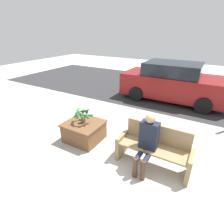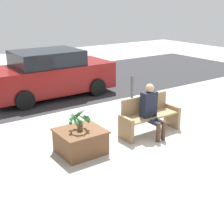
{
  "view_description": "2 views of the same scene",
  "coord_description": "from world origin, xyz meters",
  "px_view_note": "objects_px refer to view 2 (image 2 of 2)",
  "views": [
    {
      "loc": [
        0.98,
        -2.82,
        2.8
      ],
      "look_at": [
        -1.09,
        0.74,
        0.86
      ],
      "focal_mm": 28.0,
      "sensor_mm": 36.0,
      "label": 1
    },
    {
      "loc": [
        -4.76,
        -5.05,
        3.13
      ],
      "look_at": [
        -0.92,
        0.36,
        0.77
      ],
      "focal_mm": 50.0,
      "sensor_mm": 36.0,
      "label": 2
    }
  ],
  "objects_px": {
    "bench": "(149,116)",
    "bollard_post": "(132,87)",
    "person_seated": "(151,108)",
    "parked_car": "(50,74)",
    "planter_box": "(81,141)",
    "potted_plant": "(79,118)"
  },
  "relations": [
    {
      "from": "bench",
      "to": "potted_plant",
      "type": "bearing_deg",
      "value": 179.8
    },
    {
      "from": "bench",
      "to": "person_seated",
      "type": "height_order",
      "value": "person_seated"
    },
    {
      "from": "parked_car",
      "to": "bollard_post",
      "type": "distance_m",
      "value": 2.84
    },
    {
      "from": "bench",
      "to": "bollard_post",
      "type": "xyz_separation_m",
      "value": [
        1.48,
        2.51,
        -0.02
      ]
    },
    {
      "from": "planter_box",
      "to": "bench",
      "type": "bearing_deg",
      "value": -0.21
    },
    {
      "from": "person_seated",
      "to": "planter_box",
      "type": "relative_size",
      "value": 1.33
    },
    {
      "from": "parked_car",
      "to": "planter_box",
      "type": "bearing_deg",
      "value": -107.05
    },
    {
      "from": "planter_box",
      "to": "potted_plant",
      "type": "distance_m",
      "value": 0.52
    },
    {
      "from": "parked_car",
      "to": "bollard_post",
      "type": "xyz_separation_m",
      "value": [
        2.1,
        -1.88,
        -0.36
      ]
    },
    {
      "from": "parked_car",
      "to": "bench",
      "type": "bearing_deg",
      "value": -81.99
    },
    {
      "from": "person_seated",
      "to": "parked_car",
      "type": "height_order",
      "value": "parked_car"
    },
    {
      "from": "bench",
      "to": "planter_box",
      "type": "distance_m",
      "value": 1.97
    },
    {
      "from": "bench",
      "to": "potted_plant",
      "type": "xyz_separation_m",
      "value": [
        -1.97,
        0.01,
        0.38
      ]
    },
    {
      "from": "bollard_post",
      "to": "planter_box",
      "type": "bearing_deg",
      "value": -144.0
    },
    {
      "from": "parked_car",
      "to": "bollard_post",
      "type": "height_order",
      "value": "parked_car"
    },
    {
      "from": "bench",
      "to": "planter_box",
      "type": "bearing_deg",
      "value": 179.79
    },
    {
      "from": "potted_plant",
      "to": "bollard_post",
      "type": "xyz_separation_m",
      "value": [
        3.45,
        2.5,
        -0.39
      ]
    },
    {
      "from": "person_seated",
      "to": "potted_plant",
      "type": "distance_m",
      "value": 1.87
    },
    {
      "from": "person_seated",
      "to": "planter_box",
      "type": "height_order",
      "value": "person_seated"
    },
    {
      "from": "bench",
      "to": "potted_plant",
      "type": "distance_m",
      "value": 2.0
    },
    {
      "from": "person_seated",
      "to": "parked_car",
      "type": "bearing_deg",
      "value": 96.29
    },
    {
      "from": "bench",
      "to": "bollard_post",
      "type": "height_order",
      "value": "bench"
    }
  ]
}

